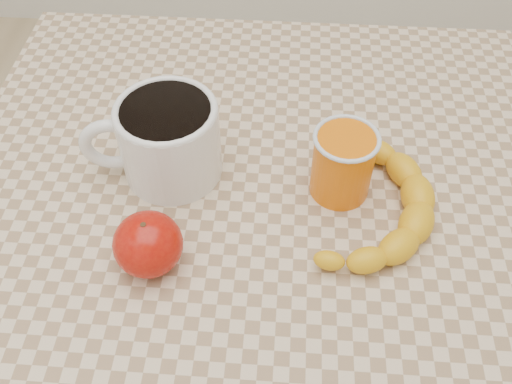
# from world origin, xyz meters

# --- Properties ---
(table) EXTENTS (0.80, 0.80, 0.75)m
(table) POSITION_xyz_m (0.00, 0.00, 0.66)
(table) COLOR beige
(table) RESTS_ON ground
(coffee_mug) EXTENTS (0.18, 0.14, 0.11)m
(coffee_mug) POSITION_xyz_m (-0.11, 0.05, 0.81)
(coffee_mug) COLOR white
(coffee_mug) RESTS_ON table
(orange_juice_glass) EXTENTS (0.08, 0.08, 0.09)m
(orange_juice_glass) POSITION_xyz_m (0.10, 0.03, 0.80)
(orange_juice_glass) COLOR #DE6407
(orange_juice_glass) RESTS_ON table
(apple) EXTENTS (0.08, 0.08, 0.07)m
(apple) POSITION_xyz_m (-0.11, -0.10, 0.79)
(apple) COLOR #940804
(apple) RESTS_ON table
(banana) EXTENTS (0.33, 0.36, 0.04)m
(banana) POSITION_xyz_m (0.14, -0.01, 0.77)
(banana) COLOR gold
(banana) RESTS_ON table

